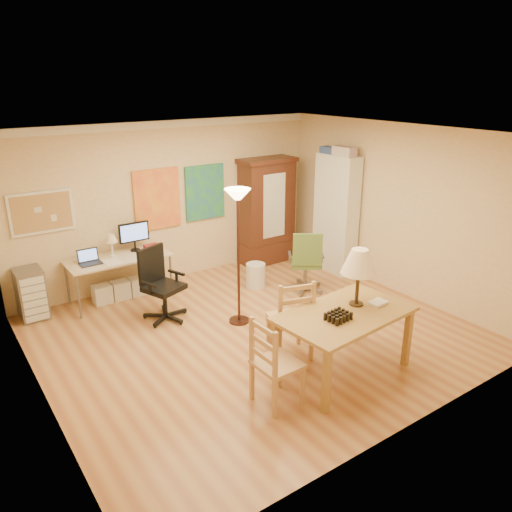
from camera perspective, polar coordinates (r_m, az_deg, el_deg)
floor at (r=7.01m, az=-0.12°, el=-8.78°), size 5.50×5.50×0.00m
crown_molding at (r=8.32m, az=-10.15°, el=14.63°), size 5.50×0.08×0.12m
corkboard at (r=7.89m, az=-23.28°, el=4.60°), size 0.90×0.04×0.62m
art_panel_left at (r=8.42m, az=-11.23°, el=6.39°), size 0.80×0.04×1.00m
art_panel_right at (r=8.80m, az=-5.85°, el=7.26°), size 0.75×0.04×0.95m
dining_table at (r=5.90m, az=10.70°, el=-4.71°), size 1.66×1.09×1.49m
ladder_chair_back at (r=6.27m, az=4.02°, el=-7.36°), size 0.61×0.59×1.06m
ladder_chair_left at (r=5.42m, az=2.17°, el=-12.37°), size 0.46×0.48×1.01m
torchiere_lamp at (r=6.74m, az=-2.09°, el=4.45°), size 0.36×0.36×1.96m
computer_desk at (r=8.15m, az=-15.20°, el=-1.89°), size 1.57×0.68×1.18m
office_chair_black at (r=7.41m, az=-10.59°, el=-4.99°), size 0.66×0.66×1.07m
office_chair_green at (r=8.23m, az=5.68°, el=-2.20°), size 0.66×0.67×1.05m
drawer_cart at (r=7.97m, az=-24.29°, el=-3.98°), size 0.38×0.45×0.75m
armoire at (r=9.37m, az=1.25°, el=4.39°), size 1.07×0.51×1.97m
bookshelf at (r=8.98m, az=9.11°, el=4.69°), size 0.31×0.84×2.10m
wastebin at (r=8.39m, az=-0.04°, el=-2.22°), size 0.33×0.33×0.41m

